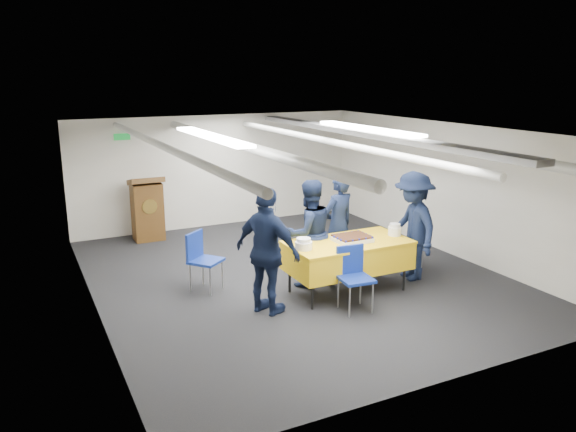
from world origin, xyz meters
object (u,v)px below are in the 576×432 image
object	(u,v)px
podium	(147,208)
sailor_b	(309,233)
chair_near	(353,271)
chair_right	(412,237)
sailor_c	(268,252)
serving_table	(348,255)
sailor_d	(413,226)
sailor_a	(338,225)
sheet_cake	(352,238)
chair_left	(201,255)

from	to	relation	value
podium	sailor_b	size ratio (longest dim) A/B	0.77
chair_near	chair_right	bearing A→B (deg)	28.75
chair_right	sailor_c	bearing A→B (deg)	-168.39
serving_table	sailor_d	xyz separation A→B (m)	(1.19, 0.03, 0.28)
serving_table	sailor_a	world-z (taller)	sailor_a
chair_near	sailor_a	world-z (taller)	sailor_a
sheet_cake	podium	distance (m)	4.49
sailor_d	chair_left	bearing A→B (deg)	-99.41
sheet_cake	chair_left	distance (m)	2.22
sailor_a	sailor_d	bearing A→B (deg)	131.98
chair_right	sailor_a	distance (m)	1.31
chair_left	sailor_c	bearing A→B (deg)	-66.09
sheet_cake	podium	size ratio (longest dim) A/B	0.42
chair_near	sailor_d	xyz separation A→B (m)	(1.45, 0.58, 0.31)
serving_table	podium	world-z (taller)	podium
chair_near	sheet_cake	bearing A→B (deg)	59.27
sheet_cake	chair_near	bearing A→B (deg)	-120.73
chair_near	sailor_c	bearing A→B (deg)	160.67
serving_table	chair_near	world-z (taller)	chair_near
podium	chair_near	world-z (taller)	podium
chair_right	sailor_c	world-z (taller)	sailor_c
podium	sailor_a	bearing A→B (deg)	-55.53
chair_right	sailor_b	size ratio (longest dim) A/B	0.54
sheet_cake	chair_right	bearing A→B (deg)	17.00
podium	chair_left	distance (m)	2.93
sheet_cake	chair_right	size ratio (longest dim) A/B	0.60
podium	sailor_d	distance (m)	5.07
podium	chair_left	bearing A→B (deg)	-87.66
serving_table	sheet_cake	xyz separation A→B (m)	(0.05, -0.03, 0.25)
sailor_c	sailor_d	xyz separation A→B (m)	(2.54, 0.20, -0.01)
chair_near	chair_right	xyz separation A→B (m)	(1.76, 0.97, 0.00)
podium	chair_right	size ratio (longest dim) A/B	1.44
chair_right	sailor_a	size ratio (longest dim) A/B	0.53
sheet_cake	podium	xyz separation A→B (m)	(-2.05, 3.99, -0.20)
podium	sailor_a	distance (m)	3.98
sailor_a	sailor_b	distance (m)	0.66
sailor_d	sheet_cake	bearing A→B (deg)	-78.34
serving_table	chair_near	size ratio (longest dim) A/B	2.05
chair_near	sailor_a	distance (m)	1.36
serving_table	sheet_cake	world-z (taller)	sheet_cake
chair_right	chair_left	xyz separation A→B (m)	(-3.38, 0.62, 0.00)
sheet_cake	sailor_b	size ratio (longest dim) A/B	0.32
serving_table	chair_right	distance (m)	1.56
podium	chair_right	xyz separation A→B (m)	(3.50, -3.55, -0.08)
serving_table	podium	xyz separation A→B (m)	(-2.00, 3.96, 0.05)
sailor_d	podium	bearing A→B (deg)	-132.28
chair_near	sailor_d	bearing A→B (deg)	21.91
podium	sailor_a	xyz separation A→B (m)	(2.25, -3.28, 0.20)
sheet_cake	chair_right	xyz separation A→B (m)	(1.45, 0.44, -0.28)
serving_table	sailor_c	xyz separation A→B (m)	(-1.35, -0.17, 0.30)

